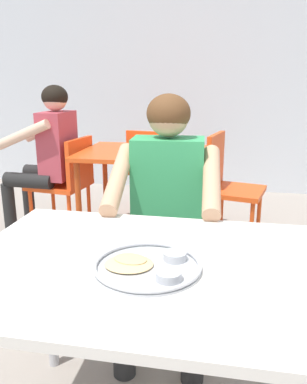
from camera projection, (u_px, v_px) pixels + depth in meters
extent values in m
cube|color=silver|center=(223.00, 38.00, 4.31)|extent=(12.00, 0.12, 3.40)
cube|color=silver|center=(169.00, 268.00, 1.20)|extent=(1.28, 0.83, 0.03)
cylinder|color=#B2B2B7|center=(49.00, 296.00, 1.74)|extent=(0.04, 0.04, 0.71)
cylinder|color=#B7BABF|center=(147.00, 268.00, 1.16)|extent=(0.32, 0.32, 0.01)
torus|color=#B7BABF|center=(147.00, 265.00, 1.16)|extent=(0.32, 0.32, 0.01)
cylinder|color=#B2B5BA|center=(169.00, 276.00, 1.08)|extent=(0.07, 0.07, 0.02)
cylinder|color=maroon|center=(169.00, 274.00, 1.08)|extent=(0.06, 0.06, 0.01)
cylinder|color=#B2B5BA|center=(175.00, 256.00, 1.20)|extent=(0.07, 0.07, 0.02)
cylinder|color=#B77F23|center=(175.00, 255.00, 1.20)|extent=(0.06, 0.06, 0.01)
ellipsoid|color=#DBB77A|center=(129.00, 264.00, 1.17)|extent=(0.16, 0.14, 0.01)
ellipsoid|color=tan|center=(130.00, 259.00, 1.18)|extent=(0.12, 0.10, 0.01)
cube|color=#3F3F44|center=(169.00, 246.00, 2.06)|extent=(0.45, 0.45, 0.04)
cube|color=#3F3F44|center=(172.00, 197.00, 2.20)|extent=(0.40, 0.06, 0.38)
cylinder|color=#3F3F44|center=(200.00, 304.00, 1.94)|extent=(0.03, 0.03, 0.42)
cylinder|color=#3F3F44|center=(131.00, 299.00, 1.98)|extent=(0.03, 0.03, 0.42)
cylinder|color=#3F3F44|center=(201.00, 271.00, 2.27)|extent=(0.03, 0.03, 0.42)
cylinder|color=#3F3F44|center=(141.00, 268.00, 2.31)|extent=(0.03, 0.03, 0.42)
cylinder|color=#2A2A2A|center=(193.00, 336.00, 1.68)|extent=(0.10, 0.10, 0.45)
cylinder|color=#2A2A2A|center=(196.00, 258.00, 1.79)|extent=(0.14, 0.41, 0.12)
cylinder|color=#2A2A2A|center=(124.00, 330.00, 1.71)|extent=(0.10, 0.10, 0.45)
cylinder|color=#2A2A2A|center=(131.00, 254.00, 1.83)|extent=(0.14, 0.41, 0.12)
cube|color=#339959|center=(168.00, 190.00, 1.93)|extent=(0.35, 0.22, 0.51)
cylinder|color=tan|center=(212.00, 180.00, 1.71)|extent=(0.10, 0.46, 0.25)
cylinder|color=tan|center=(118.00, 178.00, 1.75)|extent=(0.10, 0.46, 0.25)
sphere|color=tan|center=(169.00, 117.00, 1.83)|extent=(0.19, 0.19, 0.19)
ellipsoid|color=brown|center=(169.00, 113.00, 1.83)|extent=(0.21, 0.20, 0.18)
cube|color=#E04C19|center=(143.00, 153.00, 3.06)|extent=(0.96, 0.78, 0.03)
cylinder|color=#B33D14|center=(79.00, 208.00, 2.93)|extent=(0.04, 0.04, 0.70)
cylinder|color=#B33D14|center=(192.00, 215.00, 2.78)|extent=(0.04, 0.04, 0.70)
cylinder|color=#B33D14|center=(105.00, 185.00, 3.55)|extent=(0.04, 0.04, 0.70)
cylinder|color=#B33D14|center=(199.00, 190.00, 3.40)|extent=(0.04, 0.04, 0.70)
cube|color=#EB4B18|center=(59.00, 185.00, 3.31)|extent=(0.49, 0.47, 0.04)
cube|color=#EB4B18|center=(80.00, 162.00, 3.19)|extent=(0.09, 0.39, 0.38)
cylinder|color=#EB4B18|center=(32.00, 213.00, 3.28)|extent=(0.03, 0.03, 0.40)
cylinder|color=#EB4B18|center=(53.00, 202.00, 3.58)|extent=(0.03, 0.03, 0.40)
cylinder|color=#EB4B18|center=(70.00, 218.00, 3.17)|extent=(0.03, 0.03, 0.40)
cylinder|color=#EB4B18|center=(89.00, 206.00, 3.47)|extent=(0.03, 0.03, 0.40)
cube|color=#DB4918|center=(237.00, 191.00, 3.02)|extent=(0.47, 0.49, 0.04)
cube|color=#DB4918|center=(215.00, 161.00, 3.03)|extent=(0.12, 0.39, 0.41)
cylinder|color=#DB4918|center=(259.00, 216.00, 3.17)|extent=(0.03, 0.03, 0.43)
cylinder|color=#DB4918|center=(251.00, 230.00, 2.88)|extent=(0.03, 0.03, 0.43)
cylinder|color=#DB4918|center=(221.00, 211.00, 3.29)|extent=(0.03, 0.03, 0.43)
cylinder|color=#DB4918|center=(210.00, 224.00, 2.99)|extent=(0.03, 0.03, 0.43)
cube|color=#ED501A|center=(155.00, 170.00, 3.75)|extent=(0.48, 0.48, 0.04)
cube|color=#ED501A|center=(148.00, 152.00, 3.52)|extent=(0.40, 0.10, 0.37)
cylinder|color=#ED501A|center=(145.00, 187.00, 4.03)|extent=(0.03, 0.03, 0.42)
cylinder|color=#ED501A|center=(177.00, 190.00, 3.92)|extent=(0.03, 0.03, 0.42)
cylinder|color=#ED501A|center=(132.00, 196.00, 3.71)|extent=(0.03, 0.03, 0.42)
cylinder|color=#ED501A|center=(166.00, 200.00, 3.60)|extent=(0.03, 0.03, 0.42)
cylinder|color=black|center=(10.00, 210.00, 3.27)|extent=(0.10, 0.10, 0.45)
cylinder|color=black|center=(29.00, 181.00, 3.16)|extent=(0.41, 0.14, 0.12)
cylinder|color=black|center=(29.00, 200.00, 3.55)|extent=(0.10, 0.10, 0.45)
cylinder|color=black|center=(47.00, 172.00, 3.44)|extent=(0.41, 0.14, 0.12)
cube|color=#B23F4C|center=(58.00, 145.00, 3.18)|extent=(0.22, 0.35, 0.53)
cylinder|color=beige|center=(23.00, 135.00, 3.00)|extent=(0.46, 0.10, 0.25)
cylinder|color=beige|center=(49.00, 128.00, 3.38)|extent=(0.46, 0.10, 0.25)
sphere|color=beige|center=(55.00, 99.00, 3.08)|extent=(0.19, 0.19, 0.19)
ellipsoid|color=black|center=(55.00, 97.00, 3.07)|extent=(0.21, 0.20, 0.18)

